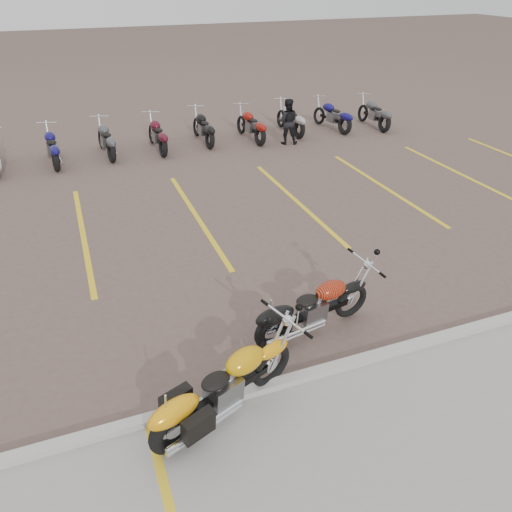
# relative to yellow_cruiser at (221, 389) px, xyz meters

# --- Properties ---
(ground) EXTENTS (100.00, 100.00, 0.00)m
(ground) POSITION_rel_yellow_cruiser_xyz_m (1.33, 2.22, -0.49)
(ground) COLOR brown
(ground) RESTS_ON ground
(curb) EXTENTS (60.00, 0.18, 0.12)m
(curb) POSITION_rel_yellow_cruiser_xyz_m (1.33, 0.22, -0.43)
(curb) COLOR #ADAAA3
(curb) RESTS_ON ground
(parking_stripes) EXTENTS (38.00, 5.50, 0.01)m
(parking_stripes) POSITION_rel_yellow_cruiser_xyz_m (1.33, 6.22, -0.49)
(parking_stripes) COLOR yellow
(parking_stripes) RESTS_ON ground
(yellow_cruiser) EXTENTS (2.28, 1.02, 0.99)m
(yellow_cruiser) POSITION_rel_yellow_cruiser_xyz_m (0.00, 0.00, 0.00)
(yellow_cruiser) COLOR black
(yellow_cruiser) RESTS_ON ground
(flame_cruiser) EXTENTS (2.25, 0.54, 0.93)m
(flame_cruiser) POSITION_rel_yellow_cruiser_xyz_m (1.92, 1.20, -0.03)
(flame_cruiser) COLOR black
(flame_cruiser) RESTS_ON ground
(person_b) EXTENTS (0.91, 0.81, 1.53)m
(person_b) POSITION_rel_yellow_cruiser_xyz_m (5.81, 10.83, 0.28)
(person_b) COLOR black
(person_b) RESTS_ON ground
(bg_bike_row) EXTENTS (17.30, 2.05, 1.10)m
(bg_bike_row) POSITION_rel_yellow_cruiser_xyz_m (1.45, 11.70, 0.06)
(bg_bike_row) COLOR black
(bg_bike_row) RESTS_ON ground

